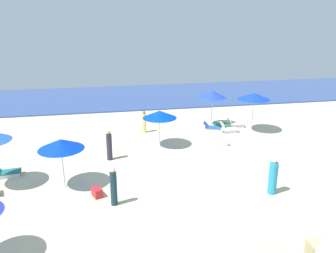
% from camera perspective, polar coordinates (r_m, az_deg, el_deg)
% --- Properties ---
extents(ocean, '(60.00, 10.53, 0.12)m').
position_cam_1_polar(ocean, '(34.21, -6.21, 4.86)').
color(ocean, '#2F4A8D').
rests_on(ocean, ground_plane).
extents(umbrella_0, '(2.08, 2.08, 2.36)m').
position_cam_1_polar(umbrella_0, '(16.45, -17.07, -2.77)').
color(umbrella_0, silver).
rests_on(umbrella_0, ground_plane).
extents(lounge_chair_1_0, '(1.32, 0.81, 0.65)m').
position_cam_1_polar(lounge_chair_1_0, '(19.19, -24.80, -6.73)').
color(lounge_chair_1_0, silver).
rests_on(lounge_chair_1_0, ground_plane).
extents(umbrella_2, '(2.17, 2.17, 2.71)m').
position_cam_1_polar(umbrella_2, '(24.01, 13.84, 4.81)').
color(umbrella_2, silver).
rests_on(umbrella_2, ground_plane).
extents(lounge_chair_2_0, '(1.21, 0.60, 0.68)m').
position_cam_1_polar(lounge_chair_2_0, '(25.32, 10.89, 0.44)').
color(lounge_chair_2_0, silver).
rests_on(lounge_chair_2_0, ground_plane).
extents(lounge_chair_2_1, '(1.23, 0.65, 0.75)m').
position_cam_1_polar(lounge_chair_2_1, '(24.09, 9.81, -0.39)').
color(lounge_chair_2_1, silver).
rests_on(lounge_chair_2_1, ground_plane).
extents(umbrella_3, '(2.03, 2.03, 2.27)m').
position_cam_1_polar(umbrella_3, '(20.68, -1.37, 1.99)').
color(umbrella_3, silver).
rests_on(umbrella_3, ground_plane).
extents(umbrella_5, '(1.94, 1.94, 2.62)m').
position_cam_1_polar(umbrella_5, '(24.75, 7.22, 5.26)').
color(umbrella_5, silver).
rests_on(umbrella_5, ground_plane).
extents(lounge_chair_5_0, '(1.39, 1.19, 0.68)m').
position_cam_1_polar(lounge_chair_5_0, '(24.74, 8.82, 0.16)').
color(lounge_chair_5_0, silver).
rests_on(lounge_chair_5_0, ground_plane).
extents(lounge_chair_5_1, '(1.57, 1.12, 0.59)m').
position_cam_1_polar(lounge_chair_5_1, '(24.37, 7.39, -0.13)').
color(lounge_chair_5_1, silver).
rests_on(lounge_chair_5_1, ground_plane).
extents(beachgoer_0, '(0.38, 0.38, 1.70)m').
position_cam_1_polar(beachgoer_0, '(19.45, -9.56, -3.14)').
color(beachgoer_0, '#322C40').
rests_on(beachgoer_0, ground_plane).
extents(beachgoer_1, '(0.40, 0.40, 1.70)m').
position_cam_1_polar(beachgoer_1, '(14.96, -8.86, -9.77)').
color(beachgoer_1, '#163341').
rests_on(beachgoer_1, ground_plane).
extents(beachgoer_3, '(0.41, 0.41, 1.51)m').
position_cam_1_polar(beachgoer_3, '(23.69, -3.92, 0.69)').
color(beachgoer_3, '#F8D774').
rests_on(beachgoer_3, ground_plane).
extents(beachgoer_4, '(0.39, 0.39, 1.69)m').
position_cam_1_polar(beachgoer_4, '(16.37, 16.75, -7.94)').
color(beachgoer_4, teal).
rests_on(beachgoer_4, ground_plane).
extents(cooler_box_0, '(0.53, 0.64, 0.39)m').
position_cam_1_polar(cooler_box_0, '(15.99, -11.48, -10.50)').
color(cooler_box_0, red).
rests_on(cooler_box_0, ground_plane).
extents(cooler_box_1, '(0.53, 0.32, 0.41)m').
position_cam_1_polar(cooler_box_1, '(21.64, 8.97, -2.61)').
color(cooler_box_1, white).
rests_on(cooler_box_1, ground_plane).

